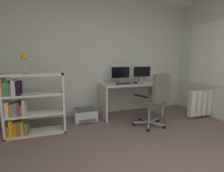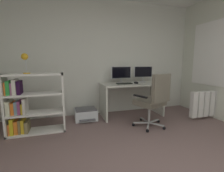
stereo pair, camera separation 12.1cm
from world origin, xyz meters
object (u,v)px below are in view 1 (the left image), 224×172
Objects in this scene: printer at (85,114)px; radiator at (208,102)px; monitor_secondary at (142,73)px; desk at (131,92)px; desk_lamp at (24,59)px; office_chair at (154,98)px; monitor_main at (120,73)px; keyboard at (124,83)px; bookshelf at (28,106)px; computer_mouse at (135,83)px.

radiator is at bearing -15.04° from printer.
radiator is at bearing -32.27° from monitor_secondary.
desk_lamp is at bearing -170.56° from desk.
printer is at bearing 164.96° from radiator.
desk_lamp is at bearing 168.56° from office_chair.
radiator is at bearing -5.33° from desk_lamp.
radiator is at bearing -23.66° from monitor_main.
keyboard is (-0.21, -0.07, 0.22)m from desk.
bookshelf is at bearing 169.53° from desk_lamp.
printer is 0.46× the size of radiator.
monitor_secondary reaches higher than printer.
monitor_secondary reaches higher than keyboard.
desk reaches higher than printer.
desk_lamp is at bearing -171.56° from keyboard.
desk is 2.24m from desk_lamp.
office_chair is at bearing -83.15° from desk.
desk_lamp reaches higher than printer.
radiator is (1.81, -0.79, -0.64)m from monitor_main.
bookshelf is at bearing 168.57° from office_chair.
desk is 1.33× the size of radiator.
desk is 4.08× the size of desk_lamp.
monitor_secondary is at bearing 17.30° from desk.
keyboard reaches higher than printer.
monitor_secondary reaches higher than radiator.
desk_lamp reaches higher than radiator.
computer_mouse is 0.10× the size of bookshelf.
monitor_main is at bearing 109.68° from office_chair.
monitor_main is at bearing 156.34° from radiator.
radiator is at bearing 3.81° from office_chair.
monitor_secondary is 1.36× the size of keyboard.
monitor_secondary is at bearing 3.37° from printer.
desk is 0.31m from keyboard.
bookshelf is at bearing -169.51° from monitor_secondary.
keyboard is at bearing 8.45° from desk_lamp.
bookshelf is (-2.16, -0.27, -0.28)m from computer_mouse.
monitor_secondary is at bearing 0.00° from monitor_main.
keyboard is 0.28m from computer_mouse.
desk_lamp is (-2.16, -0.27, 0.51)m from computer_mouse.
desk is at bearing 9.39° from bookshelf.
radiator is at bearing -19.09° from keyboard.
bookshelf is 1.16m from printer.
desk is 1.32× the size of bookshelf.
desk is 0.55m from monitor_secondary.
printer is at bearing -176.63° from monitor_secondary.
computer_mouse is at bearing -2.51° from keyboard.
desk is 2.12m from bookshelf.
computer_mouse is (0.29, -0.18, -0.21)m from monitor_main.
computer_mouse is at bearing 92.22° from office_chair.
bookshelf is at bearing -171.62° from keyboard.
radiator is (1.49, 0.10, -0.23)m from office_chair.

